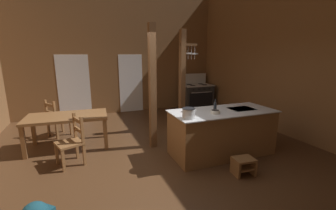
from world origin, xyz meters
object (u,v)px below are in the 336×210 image
stove_range (196,96)px  mixing_bowl_on_counter (215,112)px  bottle_tall_on_counter (215,106)px  ladderback_chair_by_post (57,119)px  step_stool (243,165)px  stockpot_on_counter (189,113)px  ladderback_chair_near_window (72,141)px  dining_table (67,119)px  kitchen_island (222,132)px

stove_range → mixing_bowl_on_counter: stove_range is taller
mixing_bowl_on_counter → bottle_tall_on_counter: bearing=57.5°
ladderback_chair_by_post → mixing_bowl_on_counter: 3.99m
step_stool → stockpot_on_counter: (-0.77, 0.63, 0.85)m
step_stool → bottle_tall_on_counter: bearing=91.1°
ladderback_chair_by_post → bottle_tall_on_counter: 3.98m
step_stool → ladderback_chair_by_post: bearing=133.3°
ladderback_chair_near_window → bottle_tall_on_counter: size_ratio=3.89×
mixing_bowl_on_counter → ladderback_chair_near_window: bearing=162.8°
stove_range → ladderback_chair_by_post: bearing=-165.3°
mixing_bowl_on_counter → bottle_tall_on_counter: bottle_tall_on_counter is taller
stove_range → dining_table: bearing=-154.7°
dining_table → stockpot_on_counter: (2.08, -1.83, 0.38)m
dining_table → ladderback_chair_by_post: ladderback_chair_by_post is taller
stove_range → ladderback_chair_by_post: size_ratio=1.39×
ladderback_chair_near_window → mixing_bowl_on_counter: 2.79m
kitchen_island → stockpot_on_counter: size_ratio=7.11×
ladderback_chair_by_post → kitchen_island: bearing=-36.9°
ladderback_chair_near_window → ladderback_chair_by_post: same height
dining_table → ladderback_chair_by_post: size_ratio=1.86×
step_stool → dining_table: dining_table is taller
stockpot_on_counter → mixing_bowl_on_counter: size_ratio=1.68×
stove_range → ladderback_chair_near_window: 5.31m
stockpot_on_counter → bottle_tall_on_counter: size_ratio=1.25×
ladderback_chair_near_window → ladderback_chair_by_post: 1.81m
step_stool → dining_table: bearing=139.2°
dining_table → bottle_tall_on_counter: (2.83, -1.54, 0.38)m
ladderback_chair_near_window → stockpot_on_counter: size_ratio=3.10×
stove_range → stockpot_on_counter: stove_range is taller
ladderback_chair_by_post → stockpot_on_counter: size_ratio=3.10×
bottle_tall_on_counter → kitchen_island: bearing=-18.2°
bottle_tall_on_counter → step_stool: bearing=-88.9°
stove_range → step_stool: size_ratio=3.37×
kitchen_island → mixing_bowl_on_counter: mixing_bowl_on_counter is taller
bottle_tall_on_counter → ladderback_chair_by_post: bearing=142.3°
stove_range → ladderback_chair_near_window: stove_range is taller
stove_range → ladderback_chair_near_window: (-4.37, -3.02, -0.03)m
kitchen_island → bottle_tall_on_counter: (-0.16, 0.05, 0.57)m
bottle_tall_on_counter → dining_table: bearing=151.4°
kitchen_island → stockpot_on_counter: bearing=-165.5°
dining_table → stockpot_on_counter: 2.79m
kitchen_island → bottle_tall_on_counter: size_ratio=8.92×
ladderback_chair_near_window → stove_range: bearing=34.7°
kitchen_island → ladderback_chair_by_post: bearing=143.1°
step_stool → ladderback_chair_near_window: (-2.75, 1.55, 0.27)m
stockpot_on_counter → ladderback_chair_by_post: bearing=131.3°
kitchen_island → stove_range: stove_range is taller
dining_table → ladderback_chair_near_window: 0.94m
stockpot_on_counter → mixing_bowl_on_counter: stockpot_on_counter is taller
step_stool → ladderback_chair_near_window: 3.17m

